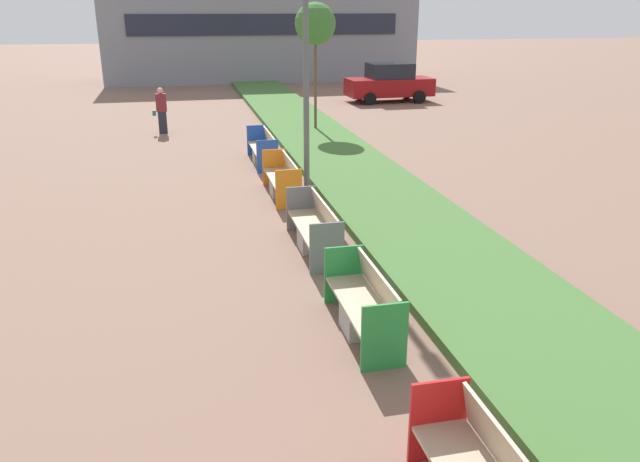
% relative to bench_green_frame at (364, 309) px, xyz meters
% --- Properties ---
extents(planter_grass_strip, '(2.80, 120.00, 0.18)m').
position_rel_bench_green_frame_xyz_m(planter_grass_strip, '(2.26, 1.89, -0.28)').
color(planter_grass_strip, '#426B33').
rests_on(planter_grass_strip, ground).
extents(building_backdrop, '(19.17, 5.34, 6.29)m').
position_rel_bench_green_frame_xyz_m(building_backdrop, '(3.06, 33.64, 2.78)').
color(building_backdrop, gray).
rests_on(building_backdrop, ground).
extents(bench_green_frame, '(0.65, 2.09, 0.94)m').
position_rel_bench_green_frame_xyz_m(bench_green_frame, '(0.00, 0.00, 0.00)').
color(bench_green_frame, '#9E9B96').
rests_on(bench_green_frame, ground).
extents(bench_grey_frame, '(0.65, 2.40, 0.94)m').
position_rel_bench_green_frame_xyz_m(bench_grey_frame, '(0.00, 3.35, 0.01)').
color(bench_grey_frame, '#9E9B96').
rests_on(bench_grey_frame, ground).
extents(bench_orange_frame, '(0.65, 2.24, 0.94)m').
position_rel_bench_green_frame_xyz_m(bench_orange_frame, '(0.00, 7.10, 0.00)').
color(bench_orange_frame, '#9E9B96').
rests_on(bench_orange_frame, ground).
extents(bench_blue_frame, '(0.65, 2.42, 0.94)m').
position_rel_bench_green_frame_xyz_m(bench_blue_frame, '(0.00, 10.64, 0.01)').
color(bench_blue_frame, '#9E9B96').
rests_on(bench_blue_frame, ground).
extents(street_lamp_post, '(0.24, 0.44, 8.29)m').
position_rel_bench_green_frame_xyz_m(street_lamp_post, '(0.61, 7.10, 4.17)').
color(street_lamp_post, '#56595B').
rests_on(street_lamp_post, ground).
extents(sapling_tree_far, '(1.46, 1.46, 4.62)m').
position_rel_bench_green_frame_xyz_m(sapling_tree_far, '(2.57, 15.06, 3.50)').
color(sapling_tree_far, brown).
rests_on(sapling_tree_far, ground).
extents(pedestrian_walking, '(0.53, 0.24, 1.67)m').
position_rel_bench_green_frame_xyz_m(pedestrian_walking, '(-3.01, 16.18, 0.48)').
color(pedestrian_walking, '#232633').
rests_on(pedestrian_walking, ground).
extents(parked_car_distant, '(4.26, 2.00, 1.86)m').
position_rel_bench_green_frame_xyz_m(parked_car_distant, '(7.86, 22.18, 0.55)').
color(parked_car_distant, maroon).
rests_on(parked_car_distant, ground).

